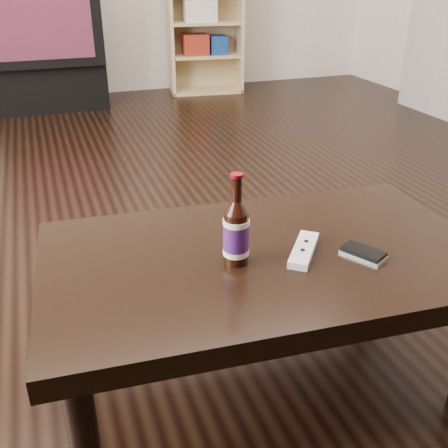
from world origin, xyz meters
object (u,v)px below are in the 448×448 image
object	(u,v)px
tv_stand	(49,85)
phone	(363,253)
tv	(39,18)
remote	(304,250)
bookshelf	(204,20)
coffee_table	(263,271)
beer_bottle	(236,232)

from	to	relation	value
tv_stand	phone	size ratio (longest dim) A/B	7.39
tv	remote	world-z (taller)	tv
tv_stand	tv	xyz separation A→B (m)	(0.00, -0.00, 0.50)
tv_stand	remote	world-z (taller)	remote
tv_stand	phone	xyz separation A→B (m)	(0.59, -3.48, 0.24)
bookshelf	phone	distance (m)	3.70
coffee_table	phone	size ratio (longest dim) A/B	9.56
tv	remote	bearing A→B (deg)	-83.17
beer_bottle	remote	distance (m)	0.19
beer_bottle	tv	bearing A→B (deg)	94.87
bookshelf	coffee_table	bearing A→B (deg)	-98.03
phone	bookshelf	bearing A→B (deg)	49.61
remote	beer_bottle	bearing A→B (deg)	-148.28
tv_stand	tv	size ratio (longest dim) A/B	1.00
tv_stand	remote	size ratio (longest dim) A/B	5.32
phone	remote	xyz separation A→B (m)	(-0.13, 0.06, 0.00)
tv	beer_bottle	bearing A→B (deg)	-85.99
phone	remote	bearing A→B (deg)	126.62
beer_bottle	remote	xyz separation A→B (m)	(0.17, -0.02, -0.07)
tv_stand	beer_bottle	world-z (taller)	beer_bottle
bookshelf	phone	xyz separation A→B (m)	(-0.75, -3.62, -0.19)
bookshelf	coffee_table	world-z (taller)	bookshelf
tv	tv_stand	bearing A→B (deg)	90.00
phone	tv_stand	bearing A→B (deg)	70.91
tv	coffee_table	size ratio (longest dim) A/B	0.77
tv	beer_bottle	world-z (taller)	tv
coffee_table	remote	size ratio (longest dim) A/B	6.89
remote	tv_stand	bearing A→B (deg)	135.41
coffee_table	tv_stand	bearing A→B (deg)	96.28
coffee_table	tv	bearing A→B (deg)	96.28
tv	remote	xyz separation A→B (m)	(0.46, -3.42, -0.25)
beer_bottle	remote	bearing A→B (deg)	-6.01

